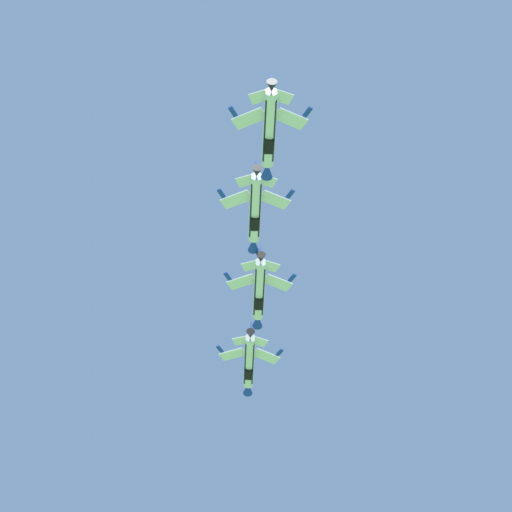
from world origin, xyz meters
TOP-DOWN VIEW (x-y plane):
  - fighter_jet_lead at (-39.62, 138.68)m, footprint 10.31×15.58m
  - fighter_jet_left_wing at (-33.22, 122.05)m, footprint 10.31×15.58m
  - fighter_jet_right_wing at (-29.42, 106.70)m, footprint 10.31×15.58m
  - fighter_jet_left_outer at (-23.47, 92.58)m, footprint 10.31×15.58m

SIDE VIEW (x-z plane):
  - fighter_jet_left_outer at x=-23.47m, z-range 110.13..114.48m
  - fighter_jet_left_wing at x=-33.22m, z-range 110.24..114.58m
  - fighter_jet_lead at x=-39.62m, z-range 110.69..115.05m
  - fighter_jet_right_wing at x=-29.42m, z-range 111.22..115.58m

